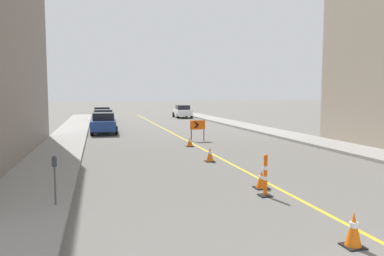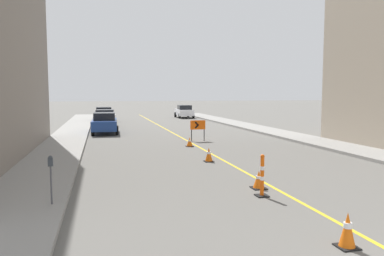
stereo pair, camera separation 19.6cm
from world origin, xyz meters
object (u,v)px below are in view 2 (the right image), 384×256
object	(u,v)px
parked_car_curb_near	(105,123)
parked_car_curb_far	(104,114)
traffic_cone_nearest	(347,230)
delineator_post_front	(262,178)
traffic_cone_second	(259,180)
parked_car_curb_mid	(105,118)
parked_car_opposite_side	(184,111)
traffic_cone_fourth	(190,142)
parking_meter_near_curb	(51,170)
arrow_barricade_primary	(198,126)
traffic_cone_third	(209,155)

from	to	relation	value
parked_car_curb_near	parked_car_curb_far	xyz separation A→B (m)	(0.02, 11.97, 0.00)
traffic_cone_nearest	delineator_post_front	xyz separation A→B (m)	(-0.08, 3.81, 0.19)
delineator_post_front	traffic_cone_second	bearing A→B (deg)	72.02
parked_car_curb_mid	parked_car_opposite_side	distance (m)	14.89
traffic_cone_second	parked_car_opposite_side	xyz separation A→B (m)	(5.30, 34.84, 0.52)
traffic_cone_fourth	parked_car_opposite_side	bearing A→B (deg)	78.18
traffic_cone_nearest	parked_car_curb_mid	xyz separation A→B (m)	(-4.28, 28.30, 0.45)
parking_meter_near_curb	traffic_cone_fourth	bearing A→B (deg)	59.62
parked_car_opposite_side	parked_car_curb_far	bearing A→B (deg)	-151.59
arrow_barricade_primary	parked_car_curb_mid	bearing A→B (deg)	114.61
delineator_post_front	arrow_barricade_primary	size ratio (longest dim) A/B	0.95
traffic_cone_fourth	parking_meter_near_curb	world-z (taller)	parking_meter_near_curb
traffic_cone_fourth	parked_car_curb_near	distance (m)	9.57
traffic_cone_nearest	parked_car_curb_far	xyz separation A→B (m)	(-4.37, 34.76, 0.45)
arrow_barricade_primary	parked_car_curb_far	distance (m)	18.88
parked_car_curb_mid	parking_meter_near_curb	size ratio (longest dim) A/B	3.44
traffic_cone_second	delineator_post_front	xyz separation A→B (m)	(-0.28, -0.87, 0.27)
traffic_cone_third	delineator_post_front	size ratio (longest dim) A/B	0.50
parked_car_curb_near	parked_car_opposite_side	xyz separation A→B (m)	(9.89, 16.73, 0.00)
traffic_cone_second	traffic_cone_fourth	distance (m)	9.76
traffic_cone_nearest	parked_car_curb_near	bearing A→B (deg)	100.90
traffic_cone_fourth	parked_car_curb_far	xyz separation A→B (m)	(-4.62, 20.32, 0.54)
delineator_post_front	parking_meter_near_curb	bearing A→B (deg)	179.18
traffic_cone_third	traffic_cone_fourth	bearing A→B (deg)	86.79
traffic_cone_third	parked_car_opposite_side	xyz separation A→B (m)	(5.52, 29.93, 0.49)
traffic_cone_fourth	parked_car_opposite_side	size ratio (longest dim) A/B	0.12
traffic_cone_nearest	delineator_post_front	bearing A→B (deg)	91.25
parked_car_curb_near	traffic_cone_fourth	bearing A→B (deg)	-58.75
parked_car_opposite_side	parking_meter_near_curb	distance (m)	37.42
traffic_cone_fourth	parked_car_curb_mid	bearing A→B (deg)	108.11
traffic_cone_nearest	parked_car_opposite_side	bearing A→B (deg)	82.08
traffic_cone_third	parked_car_curb_far	world-z (taller)	parked_car_curb_far
traffic_cone_third	parked_car_curb_near	bearing A→B (deg)	108.32
parked_car_curb_near	parked_car_opposite_side	distance (m)	19.44
parking_meter_near_curb	traffic_cone_second	bearing A→B (deg)	7.32
traffic_cone_third	parking_meter_near_curb	size ratio (longest dim) A/B	0.49
parked_car_curb_far	traffic_cone_second	bearing A→B (deg)	-82.73
traffic_cone_third	parked_car_curb_far	distance (m)	25.54
traffic_cone_second	parked_car_curb_far	world-z (taller)	parked_car_curb_far
arrow_barricade_primary	traffic_cone_nearest	bearing A→B (deg)	-95.92
traffic_cone_second	parked_car_curb_far	xyz separation A→B (m)	(-4.57, 30.08, 0.52)
arrow_barricade_primary	parked_car_curb_far	world-z (taller)	parked_car_curb_far
parked_car_curb_far	parked_car_opposite_side	bearing A→B (deg)	24.42
traffic_cone_nearest	parked_car_opposite_side	size ratio (longest dim) A/B	0.16
parked_car_curb_mid	parking_meter_near_curb	world-z (taller)	parked_car_curb_mid
parked_car_curb_mid	parked_car_curb_far	distance (m)	6.47
traffic_cone_second	traffic_cone_third	size ratio (longest dim) A/B	0.90
traffic_cone_nearest	delineator_post_front	size ratio (longest dim) A/B	0.57
traffic_cone_third	parked_car_curb_far	xyz separation A→B (m)	(-4.34, 25.16, 0.49)
traffic_cone_nearest	parked_car_opposite_side	world-z (taller)	parked_car_opposite_side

